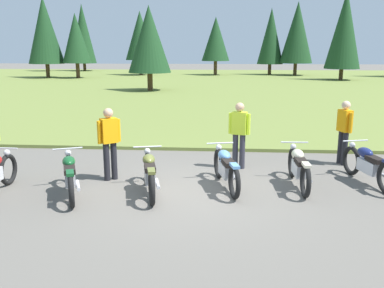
% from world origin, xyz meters
% --- Properties ---
extents(ground_plane, '(140.00, 140.00, 0.00)m').
position_xyz_m(ground_plane, '(0.00, 0.00, 0.00)').
color(ground_plane, '#605B54').
extents(grass_moorland, '(80.00, 44.00, 0.10)m').
position_xyz_m(grass_moorland, '(0.00, 25.55, 0.05)').
color(grass_moorland, olive).
rests_on(grass_moorland, ground).
extents(forest_treeline, '(42.90, 26.74, 8.33)m').
position_xyz_m(forest_treeline, '(-1.34, 35.05, 4.35)').
color(forest_treeline, '#47331E').
rests_on(forest_treeline, ground).
extents(motorcycle_british_green, '(0.95, 1.99, 0.88)m').
position_xyz_m(motorcycle_british_green, '(-2.44, -0.40, 0.44)').
color(motorcycle_british_green, black).
rests_on(motorcycle_british_green, ground).
extents(motorcycle_olive, '(0.75, 2.07, 0.88)m').
position_xyz_m(motorcycle_olive, '(-0.84, -0.14, 0.44)').
color(motorcycle_olive, black).
rests_on(motorcycle_olive, ground).
extents(motorcycle_sky_blue, '(0.75, 2.06, 0.88)m').
position_xyz_m(motorcycle_sky_blue, '(0.76, 0.34, 0.44)').
color(motorcycle_sky_blue, black).
rests_on(motorcycle_sky_blue, ground).
extents(motorcycle_cream, '(0.62, 2.10, 0.88)m').
position_xyz_m(motorcycle_cream, '(2.35, 0.54, 0.44)').
color(motorcycle_cream, black).
rests_on(motorcycle_cream, ground).
extents(motorcycle_navy, '(0.76, 2.06, 0.88)m').
position_xyz_m(motorcycle_navy, '(3.93, 0.83, 0.44)').
color(motorcycle_navy, black).
rests_on(motorcycle_navy, ground).
extents(rider_checking_bike, '(0.46, 0.39, 1.67)m').
position_xyz_m(rider_checking_bike, '(-1.89, 0.69, 0.95)').
color(rider_checking_bike, black).
rests_on(rider_checking_bike, ground).
extents(rider_near_row_end, '(0.53, 0.31, 1.67)m').
position_xyz_m(rider_near_row_end, '(1.09, 1.86, 0.95)').
color(rider_near_row_end, '#2D2D38').
rests_on(rider_near_row_end, ground).
extents(rider_with_back_turned, '(0.34, 0.52, 1.67)m').
position_xyz_m(rider_with_back_turned, '(3.80, 2.41, 0.95)').
color(rider_with_back_turned, black).
rests_on(rider_with_back_turned, ground).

